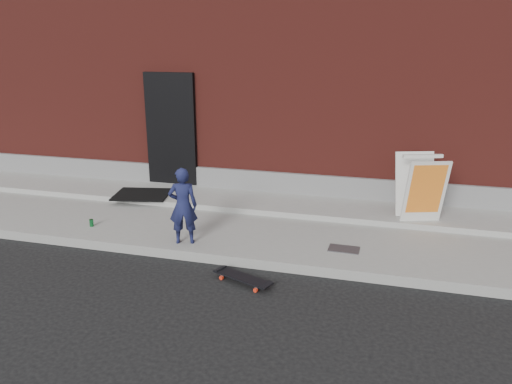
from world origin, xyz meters
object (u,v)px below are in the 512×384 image
(skateboard, at_px, (242,278))
(soda_can, at_px, (91,223))
(pizza_sign, at_px, (420,187))
(child, at_px, (183,206))

(skateboard, xyz_separation_m, soda_can, (-2.93, 1.00, 0.13))
(pizza_sign, xyz_separation_m, soda_can, (-5.24, -1.53, -0.59))
(child, bearing_deg, pizza_sign, -171.82)
(pizza_sign, bearing_deg, skateboard, -132.30)
(child, relative_size, soda_can, 9.71)
(skateboard, bearing_deg, pizza_sign, 47.70)
(child, bearing_deg, soda_can, -26.15)
(child, distance_m, soda_can, 1.86)
(child, distance_m, skateboard, 1.55)
(skateboard, distance_m, pizza_sign, 3.51)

